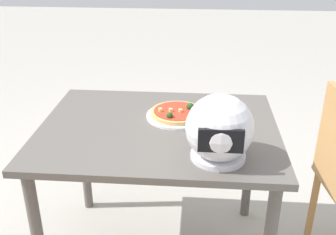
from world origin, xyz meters
TOP-DOWN VIEW (x-y plane):
  - dining_table at (0.00, 0.00)m, footprint 1.05×0.82m
  - pizza_plate at (-0.08, -0.10)m, footprint 0.29×0.29m
  - pizza at (-0.08, -0.10)m, footprint 0.25×0.25m
  - motorcycle_helmet at (-0.25, 0.25)m, footprint 0.26×0.26m

SIDE VIEW (x-z plane):
  - dining_table at x=0.00m, z-range 0.27..1.00m
  - pizza_plate at x=-0.08m, z-range 0.73..0.74m
  - pizza at x=-0.08m, z-range 0.73..0.78m
  - motorcycle_helmet at x=-0.25m, z-range 0.73..0.98m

